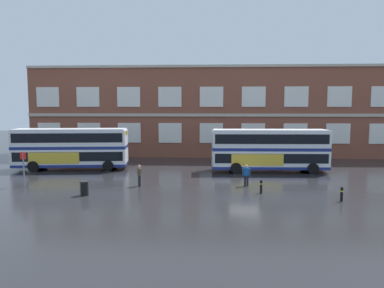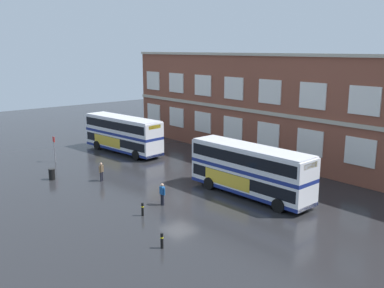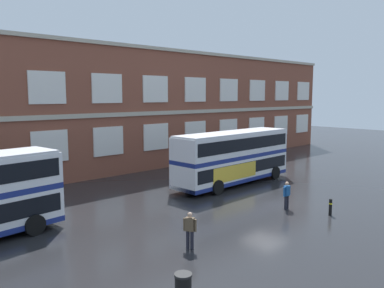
% 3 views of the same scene
% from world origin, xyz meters
% --- Properties ---
extents(ground_plane, '(120.00, 120.00, 0.00)m').
position_xyz_m(ground_plane, '(0.00, 2.00, 0.00)').
color(ground_plane, '#232326').
extents(brick_terminal_building, '(55.16, 8.19, 11.20)m').
position_xyz_m(brick_terminal_building, '(2.20, 17.98, 5.46)').
color(brick_terminal_building, brown).
rests_on(brick_terminal_building, ground).
extents(double_decker_near, '(11.21, 3.74, 4.07)m').
position_xyz_m(double_decker_near, '(-16.78, 5.27, 2.15)').
color(double_decker_near, silver).
rests_on(double_decker_near, ground).
extents(double_decker_middle, '(11.08, 3.13, 4.07)m').
position_xyz_m(double_decker_middle, '(2.78, 5.04, 2.15)').
color(double_decker_middle, silver).
rests_on(double_decker_middle, ground).
extents(waiting_passenger, '(0.63, 0.24, 1.70)m').
position_xyz_m(waiting_passenger, '(-0.02, -1.60, 0.93)').
color(waiting_passenger, black).
rests_on(waiting_passenger, ground).
extents(second_passenger, '(0.40, 0.61, 1.70)m').
position_xyz_m(second_passenger, '(-8.46, -2.11, 0.93)').
color(second_passenger, black).
rests_on(second_passenger, ground).
extents(bus_stand_flag, '(0.44, 0.10, 2.70)m').
position_xyz_m(bus_stand_flag, '(-17.59, -2.53, 1.64)').
color(bus_stand_flag, slate).
rests_on(bus_stand_flag, ground).
extents(station_litter_bin, '(0.60, 0.60, 1.03)m').
position_xyz_m(station_litter_bin, '(-11.76, -5.33, 0.52)').
color(station_litter_bin, black).
rests_on(station_litter_bin, ground).
extents(safety_bollard_west, '(0.19, 0.19, 0.95)m').
position_xyz_m(safety_bollard_west, '(0.83, -3.98, 0.49)').
color(safety_bollard_west, black).
rests_on(safety_bollard_west, ground).
extents(safety_bollard_east, '(0.19, 0.19, 0.95)m').
position_xyz_m(safety_bollard_east, '(5.87, -6.00, 0.49)').
color(safety_bollard_east, black).
rests_on(safety_bollard_east, ground).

